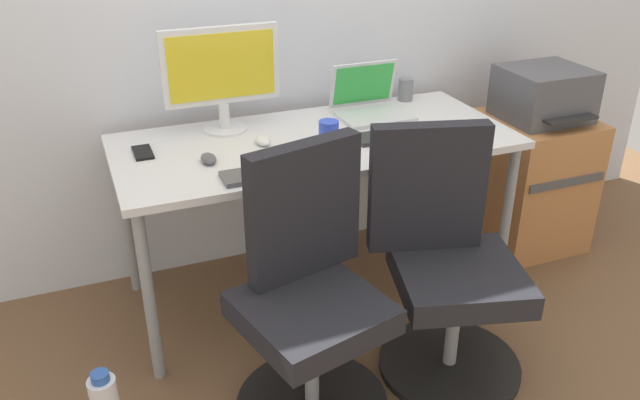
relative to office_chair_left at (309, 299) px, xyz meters
name	(u,v)px	position (x,y,z in m)	size (l,w,h in m)	color
ground_plane	(316,289)	(0.27, 0.62, -0.42)	(5.28, 5.28, 0.00)	brown
desk	(316,153)	(0.27, 0.62, 0.25)	(1.62, 0.73, 0.74)	silver
office_chair_left	(309,299)	(0.00, 0.00, 0.00)	(0.54, 0.54, 0.94)	black
office_chair_right	(446,268)	(0.53, 0.00, 0.00)	(0.54, 0.54, 0.94)	black
side_cabinet	(530,181)	(1.43, 0.65, -0.09)	(0.47, 0.50, 0.66)	#B77542
printer	(544,94)	(1.43, 0.65, 0.36)	(0.38, 0.40, 0.24)	#515156
desktop_monitor	(221,72)	(-0.05, 0.84, 0.57)	(0.48, 0.18, 0.43)	silver
open_laptop	(370,103)	(0.60, 0.80, 0.37)	(0.31, 0.27, 0.22)	silver
keyboard_by_monitor	(269,173)	(-0.02, 0.35, 0.33)	(0.34, 0.12, 0.02)	#515156
keyboard_by_laptop	(394,135)	(0.57, 0.51, 0.33)	(0.34, 0.12, 0.02)	#2D2D2D
mouse_by_monitor	(208,159)	(-0.19, 0.54, 0.33)	(0.06, 0.10, 0.03)	#515156
mouse_by_laptop	(263,141)	(0.05, 0.64, 0.33)	(0.06, 0.10, 0.03)	silver
coffee_mug	(329,132)	(0.30, 0.55, 0.36)	(0.08, 0.08, 0.09)	blue
pen_cup	(406,89)	(0.84, 0.92, 0.37)	(0.07, 0.07, 0.10)	slate
phone_near_monitor	(143,152)	(-0.41, 0.72, 0.32)	(0.07, 0.14, 0.01)	black
phone_near_laptop	(325,160)	(0.21, 0.39, 0.32)	(0.07, 0.14, 0.01)	black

